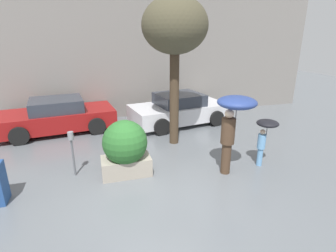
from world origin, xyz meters
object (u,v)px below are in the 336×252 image
planter_box (125,148)px  person_child (265,131)px  parking_meter (72,144)px  parked_car_near (179,110)px  parked_car_far (58,116)px  person_adult (234,115)px  street_tree (175,29)px

planter_box → person_child: planter_box is taller
planter_box → parking_meter: (-1.27, 0.31, 0.11)m
parked_car_near → parking_meter: bearing=120.9°
person_child → parked_car_far: (-5.62, 4.55, -0.42)m
parking_meter → person_adult: bearing=-14.6°
person_adult → person_child: (1.06, 0.14, -0.57)m
person_adult → street_tree: bearing=139.4°
street_tree → parking_meter: size_ratio=3.83×
street_tree → person_child: bearing=-51.1°
person_child → parked_car_near: person_child is taller
street_tree → parking_meter: street_tree is taller
planter_box → street_tree: size_ratio=0.32×
person_adult → parked_car_near: size_ratio=0.50×
parked_car_far → street_tree: 5.37m
planter_box → parked_car_near: (2.62, 3.64, -0.17)m
person_adult → parking_meter: bearing=-162.7°
planter_box → parked_car_far: size_ratio=0.34×
parked_car_far → street_tree: (3.80, -2.30, 3.02)m
parked_car_near → parking_meter: (-3.89, -3.32, 0.27)m
planter_box → person_adult: person_adult is taller
person_adult → parked_car_near: person_adult is taller
planter_box → person_child: (3.63, -0.55, 0.25)m
street_tree → planter_box: bearing=-136.7°
parked_car_far → person_child: bearing=-136.4°
person_adult → parking_meter: person_adult is taller
person_child → parking_meter: (-4.90, 0.86, -0.15)m
person_child → parked_car_far: 7.24m
person_adult → parked_car_far: bearing=166.0°
parked_car_near → parked_car_far: same height
parked_car_far → parked_car_near: bearing=-101.9°
parking_meter → person_child: bearing=-10.0°
planter_box → parking_meter: 1.32m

